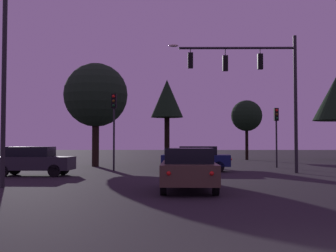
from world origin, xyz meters
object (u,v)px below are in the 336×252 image
traffic_light_corner_left (114,117)px  traffic_light_corner_right (276,125)px  car_crossing_right (33,161)px  tree_left_far (167,100)px  car_crossing_left (197,158)px  traffic_signal_mast_arm (256,77)px  car_nearside_lane (188,168)px  tree_center_horizon (247,116)px  parking_lot_lamp_post (4,53)px  tree_right_cluster (96,95)px

traffic_light_corner_left → traffic_light_corner_right: traffic_light_corner_left is taller
car_crossing_right → tree_left_far: tree_left_far is taller
traffic_light_corner_left → car_crossing_left: 5.68m
traffic_signal_mast_arm → car_nearside_lane: traffic_signal_mast_arm is taller
tree_left_far → tree_center_horizon: tree_left_far is taller
traffic_light_corner_left → tree_left_far: tree_left_far is taller
parking_lot_lamp_post → tree_center_horizon: size_ratio=1.32×
traffic_light_corner_right → car_nearside_lane: traffic_light_corner_right is taller
car_nearside_lane → car_crossing_left: (0.93, 10.63, -0.00)m
traffic_signal_mast_arm → tree_left_far: size_ratio=1.07×
traffic_light_corner_left → car_nearside_lane: bearing=-69.0°
car_crossing_left → tree_left_far: tree_left_far is taller
car_crossing_left → tree_right_cluster: 9.99m
car_crossing_left → traffic_signal_mast_arm: bearing=-24.0°
tree_left_far → car_nearside_lane: bearing=-87.5°
tree_center_horizon → tree_right_cluster: (-13.44, -12.69, 0.70)m
traffic_signal_mast_arm → car_crossing_left: (-3.37, 1.50, -4.72)m
traffic_signal_mast_arm → traffic_light_corner_left: (-8.44, 1.68, -2.17)m
car_crossing_left → tree_center_horizon: tree_center_horizon is taller
traffic_light_corner_left → car_crossing_right: 5.93m
car_crossing_left → tree_left_far: size_ratio=0.58×
car_nearside_lane → parking_lot_lamp_post: parking_lot_lamp_post is taller
traffic_signal_mast_arm → parking_lot_lamp_post: 13.96m
tree_right_cluster → traffic_light_corner_right: bearing=-6.3°
car_nearside_lane → tree_right_cluster: bearing=111.2°
car_crossing_right → traffic_light_corner_right: bearing=27.7°
traffic_light_corner_left → car_nearside_lane: 11.85m
traffic_signal_mast_arm → traffic_light_corner_left: 8.87m
traffic_light_corner_left → car_crossing_left: traffic_light_corner_left is taller
tree_left_far → tree_right_cluster: size_ratio=0.97×
car_crossing_right → tree_left_far: bearing=66.4°
tree_left_far → tree_center_horizon: 10.31m
car_crossing_right → parking_lot_lamp_post: (0.77, -5.92, 4.38)m
traffic_signal_mast_arm → tree_center_horizon: traffic_signal_mast_arm is taller
traffic_light_corner_left → tree_center_horizon: size_ratio=0.77×
parking_lot_lamp_post → tree_right_cluster: 15.04m
tree_left_far → car_crossing_left: bearing=-80.9°
car_crossing_left → tree_center_horizon: bearing=70.8°
traffic_signal_mast_arm → tree_left_far: (-5.29, 13.44, 0.11)m
traffic_light_corner_left → tree_left_far: 12.39m
parking_lot_lamp_post → tree_left_far: (6.06, 21.57, 0.45)m
traffic_light_corner_right → tree_right_cluster: 13.27m
tree_left_far → tree_center_horizon: (8.22, 6.13, -1.06)m
traffic_light_corner_right → tree_right_cluster: tree_right_cluster is taller
car_nearside_lane → traffic_signal_mast_arm: bearing=64.8°
traffic_light_corner_left → traffic_light_corner_right: (10.93, 3.77, -0.37)m
traffic_signal_mast_arm → parking_lot_lamp_post: parking_lot_lamp_post is taller
car_nearside_lane → tree_right_cluster: (-6.20, 16.02, 4.46)m
traffic_light_corner_right → tree_center_horizon: size_ratio=0.68×
traffic_light_corner_left → car_nearside_lane: traffic_light_corner_left is taller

